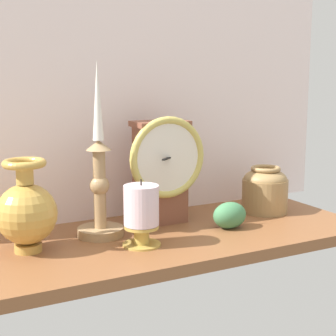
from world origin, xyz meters
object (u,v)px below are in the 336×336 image
object	(u,v)px
mantel_clock	(162,168)
pillar_candle_front	(141,212)
candlestick_tall_left	(100,184)
brass_vase_jar	(265,189)
brass_vase_bulbous	(26,211)

from	to	relation	value
mantel_clock	pillar_candle_front	xyz separation A→B (cm)	(-10.76, -11.97, -5.95)
candlestick_tall_left	brass_vase_jar	size ratio (longest dim) A/B	3.22
pillar_candle_front	brass_vase_bulbous	bearing A→B (deg)	161.77
brass_vase_jar	pillar_candle_front	world-z (taller)	pillar_candle_front
candlestick_tall_left	pillar_candle_front	distance (cm)	11.61
mantel_clock	candlestick_tall_left	xyz separation A→B (cm)	(-15.67, -2.37, -1.64)
candlestick_tall_left	brass_vase_bulbous	distance (cm)	16.21
candlestick_tall_left	brass_vase_bulbous	xyz separation A→B (cm)	(-15.67, -2.83, -3.08)
brass_vase_bulbous	pillar_candle_front	bearing A→B (deg)	-18.23
mantel_clock	pillar_candle_front	distance (cm)	17.17
mantel_clock	brass_vase_bulbous	distance (cm)	32.11
brass_vase_jar	mantel_clock	bearing A→B (deg)	174.10
candlestick_tall_left	pillar_candle_front	bearing A→B (deg)	-62.95
mantel_clock	candlestick_tall_left	size ratio (longest dim) A/B	0.67
mantel_clock	candlestick_tall_left	distance (cm)	15.93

